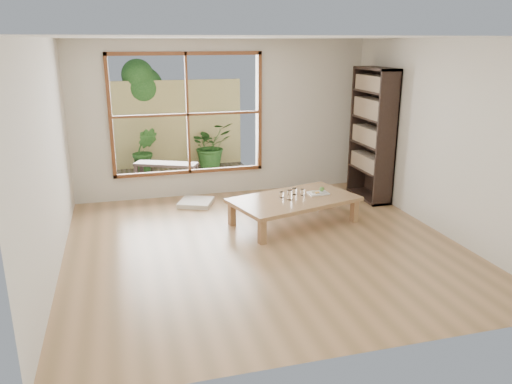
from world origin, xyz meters
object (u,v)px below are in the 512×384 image
at_px(low_table, 294,201).
at_px(bookshelf, 372,135).
at_px(food_tray, 319,192).
at_px(garden_bench, 166,166).

relative_size(low_table, bookshelf, 0.92).
bearing_deg(bookshelf, low_table, -152.66).
distance_m(food_tray, garden_bench, 3.25).
distance_m(bookshelf, garden_bench, 3.77).
xyz_separation_m(bookshelf, garden_bench, (-3.23, 1.80, -0.75)).
height_order(low_table, bookshelf, bookshelf).
relative_size(bookshelf, garden_bench, 1.81).
relative_size(food_tray, garden_bench, 0.25).
bearing_deg(bookshelf, food_tray, -148.48).
distance_m(low_table, food_tray, 0.45).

